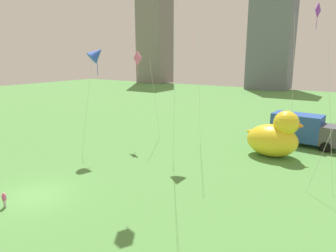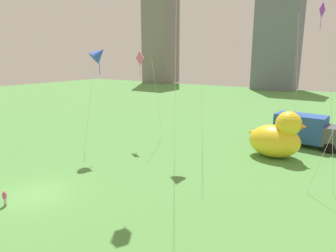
# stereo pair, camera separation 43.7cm
# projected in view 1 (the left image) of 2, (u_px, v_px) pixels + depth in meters

# --- Properties ---
(ground_plane) EXTENTS (140.00, 140.00, 0.00)m
(ground_plane) POSITION_uv_depth(u_px,v_px,m) (34.00, 196.00, 17.45)
(ground_plane) COLOR #559246
(person_child) EXTENTS (0.22, 0.22, 0.89)m
(person_child) POSITION_uv_depth(u_px,v_px,m) (4.00, 199.00, 16.03)
(person_child) COLOR silver
(person_child) RESTS_ON ground
(giant_inflatable_duck) EXTENTS (4.68, 3.00, 3.88)m
(giant_inflatable_duck) POSITION_uv_depth(u_px,v_px,m) (274.00, 137.00, 24.14)
(giant_inflatable_duck) COLOR yellow
(giant_inflatable_duck) RESTS_ON ground
(box_truck) EXTENTS (6.14, 2.87, 2.85)m
(box_truck) POSITION_uv_depth(u_px,v_px,m) (304.00, 130.00, 27.26)
(box_truck) COLOR #264CA5
(box_truck) RESTS_ON ground
(city_skyline) EXTENTS (86.77, 13.67, 41.83)m
(city_skyline) POSITION_uv_depth(u_px,v_px,m) (248.00, 19.00, 74.64)
(city_skyline) COLOR gray
(city_skyline) RESTS_ON ground
(kite_blue) EXTENTS (2.28, 2.36, 9.02)m
(kite_blue) POSITION_uv_depth(u_px,v_px,m) (97.00, 54.00, 23.79)
(kite_blue) COLOR silver
(kite_blue) RESTS_ON ground
(kite_purple) EXTENTS (2.27, 2.92, 12.74)m
(kite_purple) POSITION_uv_depth(u_px,v_px,m) (316.00, 17.00, 26.61)
(kite_purple) COLOR silver
(kite_purple) RESTS_ON ground
(kite_pink) EXTENTS (2.72, 3.13, 8.53)m
(kite_pink) POSITION_uv_depth(u_px,v_px,m) (139.00, 61.00, 27.10)
(kite_pink) COLOR silver
(kite_pink) RESTS_ON ground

